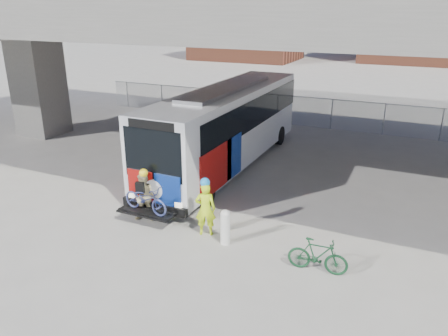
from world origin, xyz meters
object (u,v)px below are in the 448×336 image
Objects in this scene: cyclist_hivis at (205,208)px; bollard at (225,226)px; bus at (227,121)px; bike_parked at (318,256)px; cyclist_tan at (145,197)px.

bollard is at bearing 139.34° from cyclist_hivis.
bus is 6.60× the size of cyclist_hivis.
bus is 7.75× the size of bike_parked.
cyclist_tan is at bearing -91.79° from bus.
cyclist_hivis is at bearing -16.28° from cyclist_tan.
bike_parked is at bearing -21.93° from cyclist_tan.
bollard is (2.94, -6.59, -1.49)m from bus.
cyclist_hivis is 1.17× the size of bike_parked.
bus reaches higher than cyclist_tan.
bike_parked is (2.97, -0.32, -0.12)m from bollard.
bus is 9.24m from bike_parked.
cyclist_hivis reaches higher than cyclist_tan.
cyclist_tan is at bearing -22.21° from cyclist_hivis.
bollard is 0.69× the size of bike_parked.
cyclist_tan is 1.14× the size of bike_parked.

